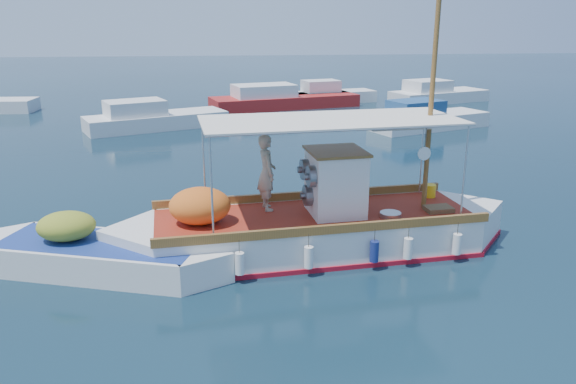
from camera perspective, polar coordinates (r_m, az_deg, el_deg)
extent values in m
plane|color=black|center=(15.25, 3.36, -4.99)|extent=(160.00, 160.00, 0.00)
cube|color=white|center=(14.56, 2.69, -4.51)|extent=(8.25, 3.45, 1.18)
cube|color=white|center=(14.13, -13.32, -5.68)|extent=(2.67, 2.67, 1.18)
cube|color=white|center=(16.02, 16.73, -3.19)|extent=(2.67, 2.67, 1.18)
cube|color=#AB1020|center=(14.69, 2.68, -5.79)|extent=(8.36, 3.55, 0.19)
cube|color=maroon|center=(14.36, 2.73, -2.40)|extent=(8.23, 3.24, 0.06)
cube|color=brown|center=(15.55, 1.45, -0.33)|extent=(8.10, 0.91, 0.21)
cube|color=brown|center=(13.10, 4.26, -3.81)|extent=(8.10, 0.91, 0.21)
cube|color=white|center=(14.25, 4.85, 0.88)|extent=(1.41, 1.51, 1.61)
cube|color=brown|center=(14.04, 4.94, 4.15)|extent=(1.53, 1.63, 0.06)
cylinder|color=slate|center=(13.66, 2.51, 1.60)|extent=(0.29, 0.56, 0.54)
cylinder|color=slate|center=(14.30, 1.82, 2.33)|extent=(0.29, 0.56, 0.54)
cylinder|color=slate|center=(14.14, 2.13, -0.33)|extent=(0.29, 0.56, 0.54)
cylinder|color=brown|center=(14.75, 14.32, 8.43)|extent=(0.14, 0.14, 5.35)
cylinder|color=brown|center=(14.46, 11.13, 6.75)|extent=(1.93, 0.28, 0.09)
cylinder|color=silver|center=(14.70, -8.55, 2.88)|extent=(0.05, 0.05, 2.41)
cylinder|color=silver|center=(12.44, -7.76, 0.27)|extent=(0.05, 0.05, 2.41)
cylinder|color=silver|center=(16.25, 13.47, 3.97)|extent=(0.05, 0.05, 2.41)
cylinder|color=silver|center=(14.23, 17.51, 1.79)|extent=(0.05, 0.05, 2.41)
cube|color=silver|center=(13.83, 4.38, 7.32)|extent=(6.54, 3.18, 0.04)
ellipsoid|color=orange|center=(13.77, -8.94, -1.39)|extent=(1.62, 1.41, 0.90)
cube|color=yellow|center=(15.21, 7.23, -0.45)|extent=(0.29, 0.22, 0.43)
cylinder|color=yellow|center=(16.18, 14.21, 0.11)|extent=(0.35, 0.35, 0.36)
cube|color=brown|center=(15.08, 15.03, -1.68)|extent=(0.74, 0.55, 0.13)
cylinder|color=#B2B2B2|center=(14.37, 10.37, -2.30)|extent=(0.59, 0.59, 0.13)
cylinder|color=white|center=(13.65, 13.68, 3.81)|extent=(0.32, 0.06, 0.32)
cylinder|color=white|center=(12.78, -4.93, -7.24)|extent=(0.23, 0.23, 0.51)
cylinder|color=navy|center=(13.52, 8.76, -5.98)|extent=(0.23, 0.23, 0.51)
cylinder|color=white|center=(14.39, 16.78, -5.07)|extent=(0.23, 0.23, 0.51)
imported|color=#AAA58D|center=(14.46, -2.18, 1.99)|extent=(0.59, 0.79, 1.98)
cube|color=white|center=(14.15, -18.41, -6.59)|extent=(5.09, 3.25, 0.93)
cube|color=white|center=(15.44, -26.12, -5.51)|extent=(1.76, 1.76, 0.93)
cube|color=white|center=(13.17, -9.32, -7.71)|extent=(1.76, 1.76, 0.93)
cube|color=navy|center=(13.99, -18.58, -4.92)|extent=(5.03, 3.06, 0.05)
ellipsoid|color=olive|center=(14.28, -21.60, -3.24)|extent=(1.64, 1.49, 0.68)
cube|color=silver|center=(31.69, -13.17, 6.85)|extent=(7.85, 5.13, 1.00)
cube|color=silver|center=(31.26, -15.28, 8.23)|extent=(3.56, 3.05, 0.80)
cube|color=#A81E1C|center=(38.27, -0.31, 9.02)|extent=(10.29, 5.20, 1.00)
cube|color=silver|center=(37.65, -2.46, 10.25)|extent=(4.43, 3.30, 0.80)
cube|color=silver|center=(31.80, 14.14, 6.82)|extent=(7.06, 4.44, 1.00)
cube|color=navy|center=(31.01, 12.84, 8.34)|extent=(3.17, 2.70, 0.80)
cube|color=silver|center=(42.40, 15.06, 9.24)|extent=(7.58, 4.76, 1.00)
cube|color=silver|center=(41.61, 14.01, 10.43)|extent=(3.41, 3.01, 0.80)
cube|color=silver|center=(40.79, 4.54, 9.48)|extent=(6.41, 3.40, 1.00)
cube|color=silver|center=(40.30, 3.36, 10.70)|extent=(2.78, 2.23, 0.80)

